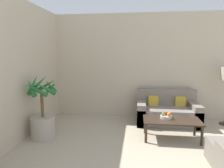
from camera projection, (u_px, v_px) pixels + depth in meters
wall_back at (187, 67)px, 5.06m from camera, size 8.44×0.06×2.70m
potted_palm at (43, 116)px, 3.95m from camera, size 0.66×0.67×1.26m
sofa_loveseat at (167, 112)px, 4.82m from camera, size 1.45×0.78×0.79m
coffee_table at (172, 122)px, 3.89m from camera, size 1.09×0.55×0.39m
fruit_bowl at (166, 117)px, 3.96m from camera, size 0.22×0.22×0.06m
apple_red at (166, 113)px, 3.98m from camera, size 0.07×0.07×0.07m
apple_green at (163, 114)px, 3.95m from camera, size 0.07×0.07×0.07m
orange_fruit at (169, 114)px, 3.91m from camera, size 0.08×0.08×0.08m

